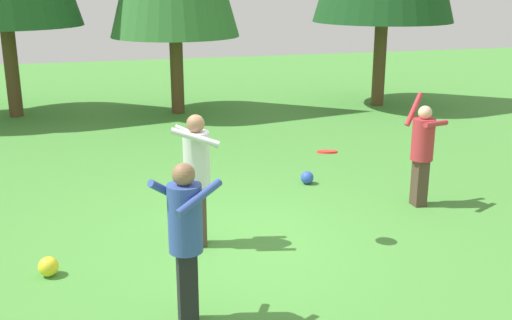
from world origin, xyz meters
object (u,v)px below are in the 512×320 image
frisbee (327,152)px  person_bystander (197,169)px  ball_yellow (48,267)px  person_catcher (185,231)px  ball_blue (307,178)px  person_thrower (422,147)px

frisbee → person_bystander: bearing=167.0°
ball_yellow → person_catcher: bearing=-45.8°
person_catcher → ball_yellow: person_catcher is taller
person_catcher → ball_yellow: size_ratio=7.12×
ball_blue → ball_yellow: (-4.14, -2.40, 0.01)m
ball_yellow → person_bystander: bearing=12.2°
frisbee → ball_blue: bearing=75.2°
person_catcher → ball_yellow: 2.23m
frisbee → ball_yellow: (-3.51, -0.03, -1.14)m
frisbee → ball_blue: frisbee is taller
person_thrower → frisbee: (-1.94, -0.93, 0.33)m
person_bystander → frisbee: 1.69m
person_thrower → ball_yellow: person_thrower is taller
person_catcher → ball_yellow: bearing=98.5°
ball_blue → ball_yellow: bearing=-149.9°
frisbee → person_thrower: bearing=25.7°
person_thrower → person_bystander: size_ratio=0.99×
frisbee → ball_yellow: size_ratio=1.35×
ball_blue → person_bystander: bearing=-138.6°
person_catcher → ball_blue: bearing=19.3°
person_thrower → person_catcher: size_ratio=1.02×
person_catcher → person_bystander: 1.93m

